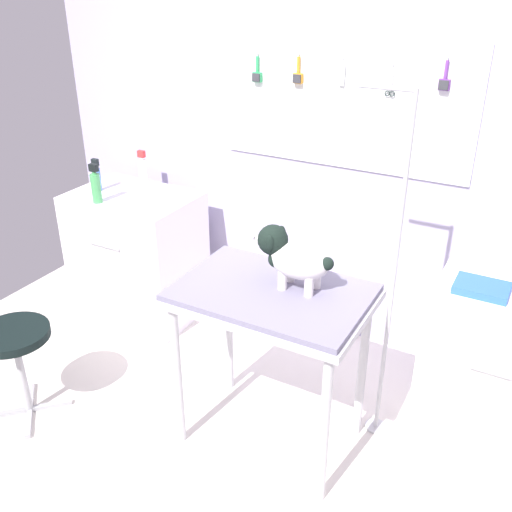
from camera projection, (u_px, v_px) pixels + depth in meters
name	position (u px, v px, depth m)	size (l,w,h in m)	color
ground	(229.00, 449.00, 2.96)	(4.40, 4.00, 0.04)	silver
rear_wall_panel	(336.00, 159.00, 3.43)	(4.00, 0.11, 2.30)	#A9A2C3
grooming_table	(272.00, 309.00, 2.67)	(0.89, 0.60, 0.87)	#B7B7BC
grooming_arm	(390.00, 293.00, 2.70)	(0.30, 0.11, 1.76)	#B7B7BC
dog	(292.00, 257.00, 2.58)	(0.39, 0.18, 0.28)	white
counter_left	(138.00, 255.00, 3.91)	(0.80, 0.58, 0.87)	white
cabinet_right	(496.00, 374.00, 2.79)	(0.68, 0.54, 0.85)	white
stool	(15.00, 345.00, 2.98)	(0.37, 0.37, 0.53)	#9E9EA3
spray_bottle_short	(97.00, 177.00, 3.75)	(0.05, 0.05, 0.21)	#406EB9
shampoo_bottle	(96.00, 186.00, 3.55)	(0.06, 0.06, 0.25)	#459F58
pump_bottle_white	(143.00, 169.00, 3.89)	(0.05, 0.05, 0.22)	white
supply_tray	(482.00, 288.00, 2.64)	(0.24, 0.18, 0.04)	blue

